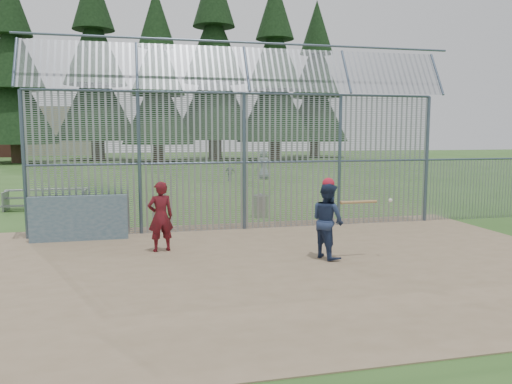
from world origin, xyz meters
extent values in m
plane|color=#2D511E|center=(0.00, 0.00, 0.00)|extent=(120.00, 120.00, 0.00)
cube|color=#756047|center=(0.00, -0.50, 0.01)|extent=(14.00, 10.00, 0.02)
cube|color=#38566B|center=(-4.60, 2.90, 0.62)|extent=(2.50, 0.12, 1.20)
imported|color=navy|center=(1.13, -0.32, 0.88)|extent=(0.88, 1.00, 1.73)
imported|color=maroon|center=(-2.55, 1.23, 0.87)|extent=(0.69, 0.52, 1.70)
imported|color=gray|center=(4.49, 18.87, 0.90)|extent=(0.99, 0.77, 1.80)
imported|color=slate|center=(2.21, 17.98, 0.51)|extent=(0.62, 0.30, 1.02)
sphere|color=#B0172B|center=(1.13, -0.32, 1.73)|extent=(0.28, 0.28, 0.28)
cylinder|color=#AA7F4C|center=(1.83, -0.47, 1.31)|extent=(0.85, 0.09, 0.07)
sphere|color=#AA7F4C|center=(1.40, -0.47, 1.31)|extent=(0.09, 0.09, 0.09)
sphere|color=white|center=(2.51, -0.63, 1.35)|extent=(0.09, 0.09, 0.09)
cylinder|color=gray|center=(0.99, 5.54, 0.35)|extent=(0.52, 0.52, 0.70)
cylinder|color=#9EA0A5|center=(0.99, 5.54, 0.72)|extent=(0.56, 0.56, 0.05)
sphere|color=#9EA0A5|center=(0.99, 5.54, 0.77)|extent=(0.10, 0.10, 0.10)
cube|color=slate|center=(-6.44, 8.72, 0.20)|extent=(3.00, 0.25, 0.05)
cube|color=slate|center=(-6.44, 9.07, 0.45)|extent=(3.00, 0.25, 0.05)
cube|color=gray|center=(-6.44, 9.42, 0.70)|extent=(3.00, 0.25, 0.05)
cube|color=slate|center=(-7.84, 9.07, 0.35)|extent=(0.06, 0.90, 0.70)
cube|color=slate|center=(-5.04, 9.07, 0.35)|extent=(0.06, 0.90, 0.70)
cylinder|color=#47566B|center=(-6.00, 3.50, 2.00)|extent=(0.10, 0.10, 4.00)
cylinder|color=#47566B|center=(-3.00, 3.50, 2.00)|extent=(0.10, 0.10, 4.00)
cylinder|color=#47566B|center=(0.00, 3.50, 2.00)|extent=(0.10, 0.10, 4.00)
cylinder|color=#47566B|center=(3.00, 3.50, 2.00)|extent=(0.10, 0.10, 4.00)
cylinder|color=#47566B|center=(6.00, 3.50, 2.00)|extent=(0.10, 0.10, 4.00)
cylinder|color=#47566B|center=(0.00, 3.50, 4.00)|extent=(12.00, 0.07, 0.07)
cylinder|color=#47566B|center=(0.00, 3.50, 2.00)|extent=(12.00, 0.06, 0.06)
cube|color=gray|center=(0.00, 3.50, 2.00)|extent=(12.00, 0.02, 4.00)
cube|color=gray|center=(0.00, 3.12, 4.65)|extent=(12.00, 0.77, 1.31)
cylinder|color=#47566B|center=(6.00, 3.50, 1.00)|extent=(0.08, 0.08, 2.00)
cylinder|color=#332319|center=(-14.00, 40.00, 1.53)|extent=(1.19, 1.19, 3.06)
cone|color=black|center=(-14.00, 40.00, 10.20)|extent=(7.48, 7.48, 13.94)
cylinder|color=#332319|center=(-7.00, 43.00, 1.71)|extent=(1.33, 1.33, 3.42)
cone|color=black|center=(-7.00, 43.00, 11.40)|extent=(8.36, 8.36, 15.58)
cylinder|color=#332319|center=(-1.00, 39.00, 1.44)|extent=(1.12, 1.12, 2.88)
cone|color=black|center=(-1.00, 39.00, 9.60)|extent=(7.04, 7.04, 13.12)
cylinder|color=#332319|center=(5.00, 42.00, 1.80)|extent=(1.40, 1.40, 3.60)
cone|color=black|center=(5.00, 42.00, 12.00)|extent=(8.80, 8.80, 16.40)
cylinder|color=#332319|center=(11.00, 40.00, 1.62)|extent=(1.26, 1.26, 3.24)
cone|color=black|center=(11.00, 40.00, 10.80)|extent=(7.92, 7.92, 14.76)
cylinder|color=#332319|center=(17.00, 44.00, 1.53)|extent=(1.19, 1.19, 3.06)
cone|color=black|center=(17.00, 44.00, 10.20)|extent=(7.48, 7.48, 13.94)
cube|color=#B2A58C|center=(-12.00, 58.00, 3.00)|extent=(8.00, 7.00, 6.00)
camera|label=1|loc=(-3.04, -10.82, 2.89)|focal=35.00mm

